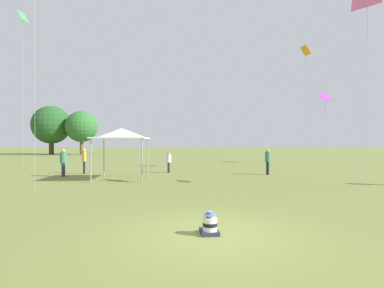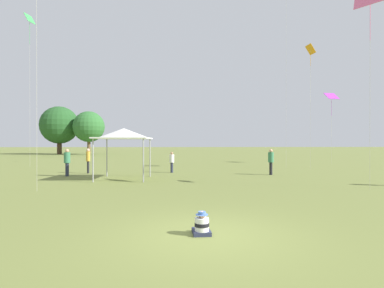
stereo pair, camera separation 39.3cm
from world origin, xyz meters
TOP-DOWN VIEW (x-y plane):
  - ground_plane at (0.00, 0.00)m, footprint 300.00×300.00m
  - seated_toddler at (-0.11, 0.04)m, footprint 0.45×0.55m
  - person_standing_0 at (5.66, 13.15)m, footprint 0.53×0.53m
  - person_standing_2 at (-1.17, 15.01)m, footprint 0.49×0.49m
  - person_standing_3 at (-7.18, 14.74)m, footprint 0.36×0.36m
  - person_standing_4 at (-8.01, 12.96)m, footprint 0.56×0.56m
  - canopy_tent at (-3.98, 11.14)m, footprint 3.23×3.23m
  - kite_0 at (-14.40, 21.17)m, footprint 0.72×1.04m
  - kite_5 at (10.21, 17.12)m, footprint 0.61×0.92m
  - kite_6 at (15.37, 23.61)m, footprint 1.37×1.16m
  - distant_tree_0 at (-17.57, 50.03)m, footprint 5.80×5.80m
  - distant_tree_1 at (-23.60, 51.53)m, footprint 7.18×7.18m

SIDE VIEW (x-z plane):
  - ground_plane at x=0.00m, z-range 0.00..0.00m
  - seated_toddler at x=-0.11m, z-range -0.06..0.51m
  - person_standing_2 at x=-1.17m, z-range 0.14..1.67m
  - person_standing_0 at x=5.66m, z-range 0.17..1.93m
  - person_standing_4 at x=-8.01m, z-range 0.17..1.96m
  - person_standing_3 at x=-7.18m, z-range 0.21..2.00m
  - canopy_tent at x=-3.98m, z-range 1.20..4.28m
  - distant_tree_0 at x=-17.57m, z-range 1.15..9.28m
  - distant_tree_1 at x=-23.60m, z-range 0.99..10.20m
  - kite_6 at x=15.37m, z-range 3.24..10.75m
  - kite_5 at x=10.21m, z-range 4.39..14.67m
  - kite_0 at x=-14.40m, z-range 6.02..20.09m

